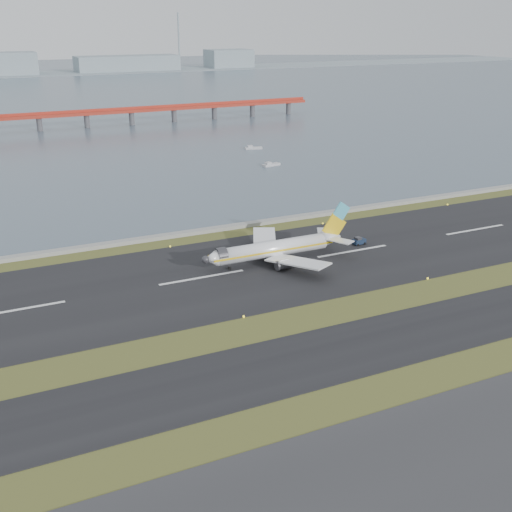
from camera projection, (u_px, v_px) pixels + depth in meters
name	position (u px, v px, depth m)	size (l,w,h in m)	color
ground	(261.00, 334.00, 118.01)	(1000.00, 1000.00, 0.00)	#3B4D1B
taxiway_strip	(292.00, 363.00, 107.84)	(1000.00, 18.00, 0.10)	black
runway_strip	(202.00, 278.00, 143.36)	(1000.00, 45.00, 0.10)	black
seawall	(161.00, 237.00, 168.57)	(1000.00, 2.50, 1.00)	gray
bay_water	(7.00, 91.00, 506.97)	(1400.00, 800.00, 1.30)	#4A586A
red_pier	(86.00, 114.00, 334.93)	(260.00, 5.00, 10.20)	maroon
far_shoreline	(4.00, 69.00, 645.64)	(1400.00, 80.00, 60.50)	gray
airliner	(278.00, 248.00, 151.63)	(38.52, 32.89, 12.80)	white
pushback_tug	(359.00, 241.00, 163.89)	(3.49, 2.31, 2.10)	#142239
workboat_near	(271.00, 165.00, 250.97)	(7.82, 3.94, 1.82)	#B4B3B8
workboat_far	(253.00, 148.00, 283.23)	(7.85, 4.16, 1.82)	#B4B3B8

